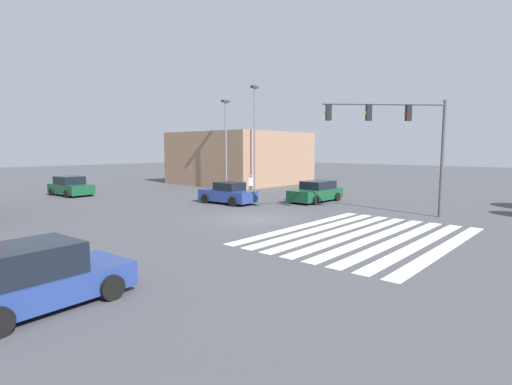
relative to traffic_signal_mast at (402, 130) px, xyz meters
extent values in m
plane|color=#47474C|center=(-5.66, 5.66, -4.83)|extent=(155.91, 155.91, 0.00)
cube|color=silver|center=(-5.66, -4.06, -4.83)|extent=(10.44, 0.60, 0.01)
cube|color=silver|center=(-5.66, -3.11, -4.83)|extent=(10.44, 0.60, 0.01)
cube|color=silver|center=(-5.66, -2.16, -4.83)|extent=(10.44, 0.60, 0.01)
cube|color=silver|center=(-5.66, -1.21, -4.83)|extent=(10.44, 0.60, 0.01)
cube|color=silver|center=(-5.66, -0.26, -4.83)|extent=(10.44, 0.60, 0.01)
cube|color=silver|center=(-5.66, 0.69, -4.83)|extent=(10.44, 0.60, 0.01)
cube|color=silver|center=(-5.66, 1.64, -4.83)|extent=(10.44, 0.60, 0.01)
cube|color=silver|center=(-5.66, 2.59, -4.83)|extent=(10.44, 0.60, 0.01)
cylinder|color=#47474C|center=(1.68, -1.68, -1.59)|extent=(0.18, 0.18, 6.49)
cylinder|color=#47474C|center=(-0.73, 0.73, 1.41)|extent=(4.90, 4.90, 0.12)
cube|color=black|center=(0.23, -0.23, 0.94)|extent=(0.40, 0.40, 0.84)
sphere|color=red|center=(0.12, -0.12, 0.94)|extent=(0.16, 0.16, 0.16)
cube|color=black|center=(-1.33, 1.33, 0.94)|extent=(0.40, 0.40, 0.84)
sphere|color=gold|center=(-1.44, 1.44, 0.94)|extent=(0.16, 0.16, 0.16)
cube|color=black|center=(-2.90, 2.90, 0.94)|extent=(0.40, 0.40, 0.84)
sphere|color=green|center=(-3.01, 3.01, 0.94)|extent=(0.16, 0.16, 0.16)
cube|color=#144728|center=(-7.36, 24.40, -4.28)|extent=(2.13, 4.23, 0.77)
cube|color=black|center=(-7.37, 24.57, -3.58)|extent=(1.84, 2.16, 0.64)
cylinder|color=black|center=(-6.31, 23.16, -4.53)|extent=(0.25, 0.62, 0.61)
cylinder|color=black|center=(-8.29, 23.07, -4.53)|extent=(0.25, 0.62, 0.61)
cylinder|color=black|center=(-6.43, 25.73, -4.53)|extent=(0.25, 0.62, 0.61)
cylinder|color=black|center=(-8.41, 25.63, -4.53)|extent=(0.25, 0.62, 0.61)
cube|color=navy|center=(-2.27, 11.30, -4.27)|extent=(1.93, 4.25, 0.76)
cube|color=black|center=(-2.26, 11.09, -3.61)|extent=(1.63, 1.83, 0.57)
cylinder|color=black|center=(-3.22, 12.55, -4.50)|extent=(0.25, 0.68, 0.67)
cylinder|color=black|center=(-1.47, 12.64, -4.50)|extent=(0.25, 0.68, 0.67)
cylinder|color=black|center=(-3.08, 9.97, -4.50)|extent=(0.25, 0.68, 0.67)
cylinder|color=black|center=(-1.33, 10.06, -4.50)|extent=(0.25, 0.68, 0.67)
cube|color=#144728|center=(2.64, 7.17, -4.29)|extent=(4.66, 1.93, 0.75)
cube|color=black|center=(2.95, 7.16, -3.62)|extent=(2.43, 1.71, 0.58)
cylinder|color=black|center=(1.19, 6.24, -4.53)|extent=(0.60, 0.23, 0.60)
cylinder|color=black|center=(1.22, 8.14, -4.53)|extent=(0.60, 0.23, 0.60)
cylinder|color=black|center=(4.06, 6.19, -4.53)|extent=(0.60, 0.23, 0.60)
cylinder|color=black|center=(4.09, 8.09, -4.53)|extent=(0.60, 0.23, 0.60)
cube|color=navy|center=(-18.25, 1.65, -4.32)|extent=(4.32, 2.21, 0.66)
cube|color=black|center=(-18.51, 1.64, -3.62)|extent=(2.27, 1.89, 0.76)
cylinder|color=black|center=(-17.01, 2.73, -4.51)|extent=(0.66, 0.26, 0.65)
cylinder|color=black|center=(-16.89, 0.73, -4.51)|extent=(0.66, 0.26, 0.65)
cube|color=#937056|center=(10.73, 22.31, -2.04)|extent=(11.91, 11.91, 5.58)
cylinder|color=brown|center=(1.83, 12.66, -4.40)|extent=(0.14, 0.14, 0.86)
cylinder|color=brown|center=(1.72, 12.78, -4.40)|extent=(0.14, 0.14, 0.86)
cube|color=beige|center=(1.78, 12.72, -3.64)|extent=(0.41, 0.41, 0.68)
sphere|color=#8C6647|center=(1.78, 12.72, -3.18)|extent=(0.23, 0.23, 0.23)
cylinder|color=slate|center=(3.80, 17.56, -0.85)|extent=(0.16, 0.16, 7.96)
cube|color=#333338|center=(3.80, 17.56, 3.23)|extent=(0.80, 0.36, 0.20)
cylinder|color=slate|center=(5.72, 15.78, -0.20)|extent=(0.16, 0.16, 9.27)
cube|color=#333338|center=(5.72, 15.78, 4.54)|extent=(0.80, 0.36, 0.20)
camera|label=1|loc=(-21.87, -8.50, -0.99)|focal=28.00mm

